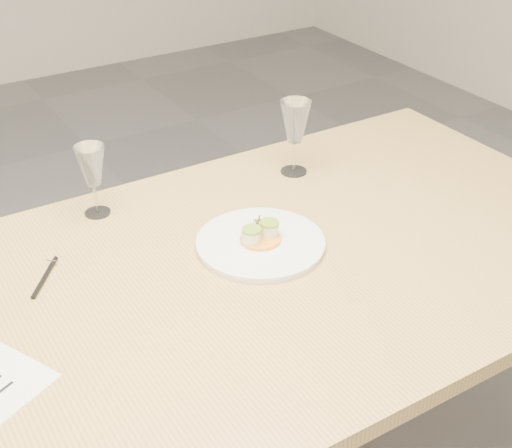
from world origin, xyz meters
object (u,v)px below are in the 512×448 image
ballpoint_pen (45,277)px  wine_glass_3 (295,123)px  dinner_plate (261,242)px  wine_glass_2 (92,167)px  dining_table (133,334)px

ballpoint_pen → wine_glass_3: 0.76m
dinner_plate → wine_glass_3: 0.40m
ballpoint_pen → wine_glass_3: size_ratio=0.60×
wine_glass_2 → wine_glass_3: size_ratio=0.89×
ballpoint_pen → wine_glass_2: size_ratio=0.67×
dining_table → wine_glass_3: size_ratio=11.61×
ballpoint_pen → dinner_plate: bearing=-69.7°
wine_glass_3 → ballpoint_pen: bearing=-170.0°
dinner_plate → wine_glass_2: 0.45m
ballpoint_pen → wine_glass_3: (0.74, 0.13, 0.14)m
dining_table → ballpoint_pen: (-0.12, 0.19, 0.07)m
dining_table → dinner_plate: dinner_plate is taller
dining_table → dinner_plate: bearing=8.9°
wine_glass_2 → ballpoint_pen: bearing=-134.2°
ballpoint_pen → wine_glass_3: bearing=-43.3°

